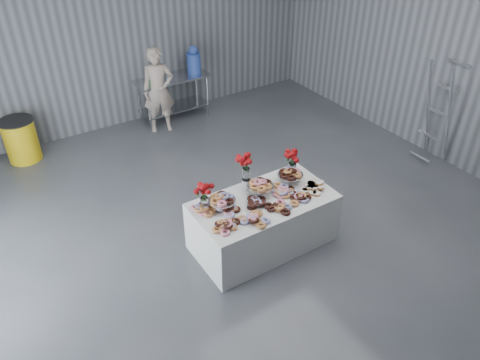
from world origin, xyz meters
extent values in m
plane|color=#3C3F45|center=(0.00, 0.00, 0.00)|extent=(9.00, 9.00, 0.00)
cube|color=slate|center=(0.00, 4.50, 2.00)|extent=(8.00, 0.04, 4.00)
cube|color=slate|center=(4.00, 0.00, 2.00)|extent=(0.04, 9.00, 4.00)
cube|color=silver|center=(-0.03, -0.07, 0.38)|extent=(1.90, 1.01, 0.75)
cube|color=silver|center=(0.66, 4.10, 0.88)|extent=(1.50, 0.60, 0.04)
cube|color=silver|center=(0.66, 4.10, 0.25)|extent=(1.40, 0.55, 0.03)
cylinder|color=silver|center=(0.01, 3.85, 0.43)|extent=(0.04, 0.04, 0.86)
cylinder|color=silver|center=(1.31, 3.85, 0.43)|extent=(0.04, 0.04, 0.86)
cylinder|color=silver|center=(0.01, 4.35, 0.43)|extent=(0.04, 0.04, 0.86)
cylinder|color=silver|center=(1.31, 4.35, 0.43)|extent=(0.04, 0.04, 0.86)
cylinder|color=silver|center=(-0.58, 0.09, 0.81)|extent=(0.06, 0.06, 0.12)
cylinder|color=silver|center=(-0.58, 0.09, 0.88)|extent=(0.36, 0.36, 0.01)
cylinder|color=silver|center=(0.02, 0.08, 0.81)|extent=(0.06, 0.06, 0.12)
cylinder|color=silver|center=(0.02, 0.08, 0.88)|extent=(0.36, 0.36, 0.01)
cylinder|color=silver|center=(0.52, 0.08, 0.81)|extent=(0.06, 0.06, 0.12)
cylinder|color=silver|center=(0.52, 0.08, 0.88)|extent=(0.36, 0.36, 0.01)
cylinder|color=white|center=(-0.78, 0.19, 0.84)|extent=(0.11, 0.11, 0.18)
cylinder|color=#1E5919|center=(-0.78, 0.19, 0.97)|extent=(0.04, 0.04, 0.18)
cylinder|color=white|center=(0.67, 0.23, 0.84)|extent=(0.11, 0.11, 0.18)
cylinder|color=#1E5919|center=(0.67, 0.23, 0.97)|extent=(0.04, 0.04, 0.18)
cylinder|color=silver|center=(-0.08, 0.28, 0.82)|extent=(0.14, 0.14, 0.15)
cylinder|color=white|center=(-0.08, 0.28, 0.99)|extent=(0.11, 0.11, 0.18)
cylinder|color=#1E5919|center=(-0.08, 0.28, 1.12)|extent=(0.04, 0.04, 0.18)
cylinder|color=blue|center=(1.16, 4.10, 1.10)|extent=(0.28, 0.28, 0.40)
sphere|color=blue|center=(1.16, 4.10, 1.36)|extent=(0.20, 0.20, 0.20)
imported|color=#CC8C93|center=(0.23, 3.80, 0.83)|extent=(0.69, 0.56, 1.66)
cylinder|color=yellow|center=(-2.33, 4.09, 0.38)|extent=(0.56, 0.56, 0.75)
cylinder|color=black|center=(-2.33, 4.09, 0.76)|extent=(0.60, 0.60, 0.02)
camera|label=1|loc=(-2.97, -4.07, 4.45)|focal=35.00mm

